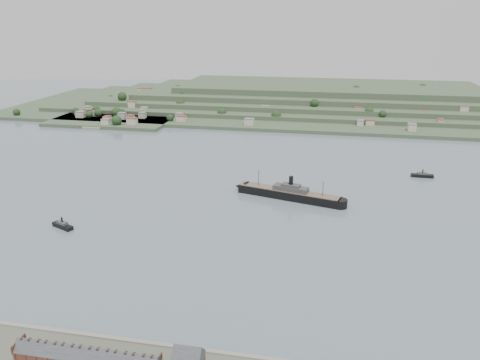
# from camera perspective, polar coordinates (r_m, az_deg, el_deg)

# --- Properties ---
(ground) EXTENTS (1400.00, 1400.00, 0.00)m
(ground) POSITION_cam_1_polar(r_m,az_deg,el_deg) (328.20, -2.45, -3.32)
(ground) COLOR slate
(ground) RESTS_ON ground
(terrace_row) EXTENTS (55.60, 9.80, 11.07)m
(terrace_row) POSITION_cam_1_polar(r_m,az_deg,el_deg) (191.97, -18.15, -20.17)
(terrace_row) COLOR #4B281A
(terrace_row) RESTS_ON ground
(far_peninsula) EXTENTS (760.00, 309.00, 30.00)m
(far_peninsula) POSITION_cam_1_polar(r_m,az_deg,el_deg) (698.33, 7.43, 9.69)
(far_peninsula) COLOR #3D5237
(far_peninsula) RESTS_ON ground
(steamship) EXTENTS (85.51, 31.16, 20.89)m
(steamship) POSITION_cam_1_polar(r_m,az_deg,el_deg) (344.23, 5.60, -1.60)
(steamship) COLOR black
(steamship) RESTS_ON ground
(tugboat) EXTENTS (16.59, 10.57, 7.30)m
(tugboat) POSITION_cam_1_polar(r_m,az_deg,el_deg) (316.23, -20.81, -5.19)
(tugboat) COLOR black
(tugboat) RESTS_ON ground
(ferry_west) EXTENTS (15.56, 4.79, 5.79)m
(ferry_west) POSITION_cam_1_polar(r_m,az_deg,el_deg) (593.69, -15.16, 6.47)
(ferry_west) COLOR black
(ferry_west) RESTS_ON ground
(ferry_east) EXTENTS (17.83, 5.21, 6.66)m
(ferry_east) POSITION_cam_1_polar(r_m,az_deg,el_deg) (416.98, 21.33, 0.55)
(ferry_east) COLOR black
(ferry_east) RESTS_ON ground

